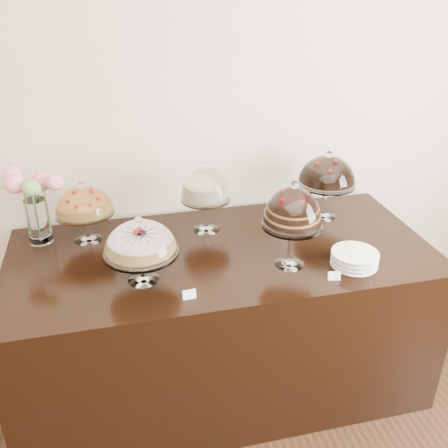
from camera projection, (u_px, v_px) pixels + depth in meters
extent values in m
cube|color=beige|center=(178.00, 111.00, 2.78)|extent=(5.00, 0.04, 3.00)
cube|color=black|center=(222.00, 319.00, 2.81)|extent=(2.20, 1.00, 0.90)
cone|color=white|center=(144.00, 277.00, 2.36)|extent=(0.15, 0.15, 0.02)
cylinder|color=white|center=(142.00, 264.00, 2.32)|extent=(0.03, 0.03, 0.12)
cylinder|color=white|center=(141.00, 252.00, 2.29)|extent=(0.35, 0.35, 0.01)
cylinder|color=tan|center=(141.00, 246.00, 2.28)|extent=(0.28, 0.28, 0.06)
sphere|color=#B50E17|center=(156.00, 234.00, 2.29)|extent=(0.02, 0.02, 0.02)
sphere|color=#B50E17|center=(127.00, 234.00, 2.29)|extent=(0.02, 0.02, 0.02)
sphere|color=#B50E17|center=(138.00, 246.00, 2.19)|extent=(0.02, 0.02, 0.02)
sphere|color=white|center=(138.00, 221.00, 2.22)|extent=(0.04, 0.04, 0.04)
cone|color=white|center=(289.00, 262.00, 2.48)|extent=(0.15, 0.15, 0.02)
cylinder|color=white|center=(290.00, 243.00, 2.43)|extent=(0.03, 0.03, 0.19)
cylinder|color=white|center=(292.00, 225.00, 2.38)|extent=(0.29, 0.29, 0.01)
cylinder|color=black|center=(293.00, 213.00, 2.36)|extent=(0.21, 0.21, 0.11)
sphere|color=#B50E17|center=(303.00, 198.00, 2.35)|extent=(0.02, 0.02, 0.02)
sphere|color=#B50E17|center=(286.00, 196.00, 2.37)|extent=(0.02, 0.02, 0.02)
sphere|color=#B50E17|center=(284.00, 203.00, 2.30)|extent=(0.02, 0.02, 0.02)
sphere|color=#B50E17|center=(301.00, 205.00, 2.28)|extent=(0.02, 0.02, 0.02)
sphere|color=white|center=(295.00, 185.00, 2.29)|extent=(0.04, 0.04, 0.04)
cone|color=white|center=(206.00, 227.00, 2.81)|extent=(0.15, 0.15, 0.02)
cylinder|color=white|center=(206.00, 213.00, 2.76)|extent=(0.03, 0.03, 0.16)
cylinder|color=white|center=(206.00, 198.00, 2.72)|extent=(0.28, 0.28, 0.01)
cylinder|color=beige|center=(206.00, 191.00, 2.70)|extent=(0.21, 0.21, 0.07)
sphere|color=white|center=(205.00, 165.00, 2.64)|extent=(0.04, 0.04, 0.04)
cone|color=white|center=(323.00, 214.00, 2.95)|extent=(0.15, 0.15, 0.02)
cylinder|color=white|center=(325.00, 199.00, 2.91)|extent=(0.03, 0.03, 0.18)
cylinder|color=white|center=(326.00, 183.00, 2.86)|extent=(0.33, 0.33, 0.01)
cylinder|color=black|center=(327.00, 177.00, 2.84)|extent=(0.27, 0.27, 0.07)
sphere|color=#B50E17|center=(338.00, 167.00, 2.85)|extent=(0.02, 0.02, 0.02)
sphere|color=#B50E17|center=(315.00, 167.00, 2.85)|extent=(0.02, 0.02, 0.02)
sphere|color=#B50E17|center=(330.00, 174.00, 2.75)|extent=(0.02, 0.02, 0.02)
sphere|color=white|center=(329.00, 154.00, 2.78)|extent=(0.04, 0.04, 0.04)
cone|color=white|center=(89.00, 237.00, 2.70)|extent=(0.15, 0.15, 0.02)
cylinder|color=white|center=(87.00, 224.00, 2.67)|extent=(0.03, 0.03, 0.13)
cylinder|color=white|center=(85.00, 212.00, 2.63)|extent=(0.31, 0.31, 0.01)
cylinder|color=gold|center=(84.00, 208.00, 2.62)|extent=(0.26, 0.26, 0.04)
sphere|color=#B50E17|center=(97.00, 200.00, 2.64)|extent=(0.02, 0.02, 0.02)
sphere|color=#B50E17|center=(87.00, 197.00, 2.67)|extent=(0.02, 0.02, 0.02)
sphere|color=#B50E17|center=(73.00, 200.00, 2.64)|extent=(0.02, 0.02, 0.02)
sphere|color=#B50E17|center=(70.00, 205.00, 2.57)|extent=(0.02, 0.02, 0.02)
sphere|color=#B50E17|center=(80.00, 208.00, 2.54)|extent=(0.02, 0.02, 0.02)
sphere|color=#B50E17|center=(94.00, 205.00, 2.58)|extent=(0.02, 0.02, 0.02)
sphere|color=white|center=(81.00, 185.00, 2.56)|extent=(0.04, 0.04, 0.04)
cylinder|color=white|center=(38.00, 221.00, 2.64)|extent=(0.11, 0.11, 0.24)
cylinder|color=#476B2D|center=(47.00, 209.00, 2.63)|extent=(0.01, 0.01, 0.28)
sphere|color=pink|center=(55.00, 182.00, 2.59)|extent=(0.09, 0.09, 0.09)
cylinder|color=#476B2D|center=(41.00, 208.00, 2.66)|extent=(0.01, 0.01, 0.27)
sphere|color=pink|center=(42.00, 181.00, 2.64)|extent=(0.10, 0.10, 0.10)
cylinder|color=#476B2D|center=(26.00, 205.00, 2.62)|extent=(0.01, 0.01, 0.33)
sphere|color=pink|center=(12.00, 174.00, 2.56)|extent=(0.09, 0.09, 0.09)
cylinder|color=#476B2D|center=(28.00, 210.00, 2.58)|extent=(0.01, 0.01, 0.32)
sphere|color=pink|center=(15.00, 184.00, 2.48)|extent=(0.10, 0.10, 0.10)
cylinder|color=#476B2D|center=(36.00, 212.00, 2.57)|extent=(0.01, 0.01, 0.31)
sphere|color=#6BA44F|center=(31.00, 188.00, 2.46)|extent=(0.09, 0.09, 0.09)
cylinder|color=white|center=(354.00, 265.00, 2.47)|extent=(0.22, 0.22, 0.01)
cylinder|color=white|center=(354.00, 263.00, 2.47)|extent=(0.21, 0.21, 0.01)
cylinder|color=white|center=(354.00, 261.00, 2.46)|extent=(0.22, 0.22, 0.01)
cylinder|color=white|center=(354.00, 259.00, 2.46)|extent=(0.21, 0.21, 0.01)
cylinder|color=white|center=(355.00, 257.00, 2.45)|extent=(0.22, 0.22, 0.01)
cylinder|color=white|center=(355.00, 255.00, 2.45)|extent=(0.21, 0.21, 0.01)
cylinder|color=white|center=(355.00, 253.00, 2.44)|extent=(0.22, 0.22, 0.01)
cube|color=white|center=(189.00, 294.00, 2.22)|extent=(0.06, 0.02, 0.04)
cube|color=white|center=(334.00, 276.00, 2.35)|extent=(0.06, 0.03, 0.04)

